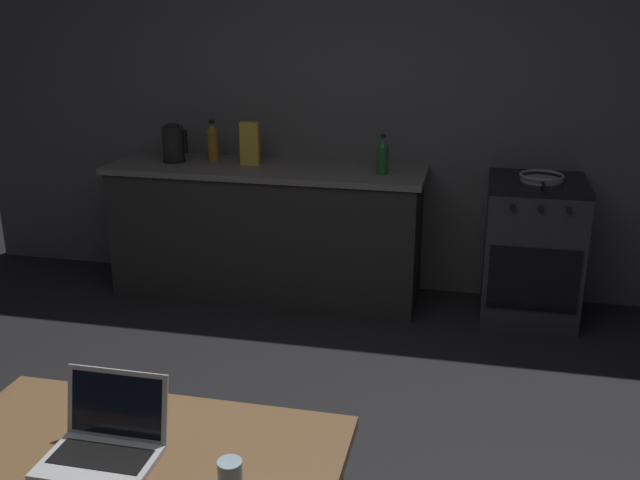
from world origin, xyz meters
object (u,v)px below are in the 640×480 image
cereal_box (250,144)px  bottle_b (213,142)px  stove_oven (532,250)px  electric_kettle (174,144)px  frying_pan (542,177)px  laptop (105,443)px  bottle (383,155)px

cereal_box → bottle_b: bearing=168.3°
stove_oven → bottle_b: size_ratio=3.21×
electric_kettle → cereal_box: cereal_box is taller
stove_oven → frying_pan: size_ratio=2.06×
laptop → electric_kettle: electric_kettle is taller
laptop → bottle: bearing=83.9°
electric_kettle → bottle_b: 0.27m
stove_oven → cereal_box: cereal_box is taller
stove_oven → laptop: 3.31m
cereal_box → electric_kettle: bearing=-177.9°
electric_kettle → bottle_b: size_ratio=0.91×
cereal_box → bottle_b: cereal_box is taller
electric_kettle → bottle_b: (0.25, 0.08, 0.01)m
bottle → cereal_box: size_ratio=0.88×
frying_pan → bottle_b: bearing=177.2°
laptop → cereal_box: 3.07m
laptop → bottle_b: bottle_b is taller
frying_pan → bottle_b: bottle_b is taller
bottle → bottle_b: bottle_b is taller
stove_oven → laptop: bearing=-114.8°
laptop → frying_pan: (1.39, 2.96, 0.15)m
stove_oven → frying_pan: (0.01, -0.03, 0.48)m
bottle → bottle_b: 1.21m
laptop → cereal_box: size_ratio=1.09×
stove_oven → bottle_b: bearing=177.8°
bottle_b → stove_oven: bearing=-2.2°
bottle → bottle_b: size_ratio=0.91×
bottle → cereal_box: (-0.91, 0.07, 0.02)m
electric_kettle → bottle: size_ratio=1.01×
electric_kettle → cereal_box: 0.54m
electric_kettle → bottle: (1.46, -0.05, -0.00)m
cereal_box → bottle_b: 0.30m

